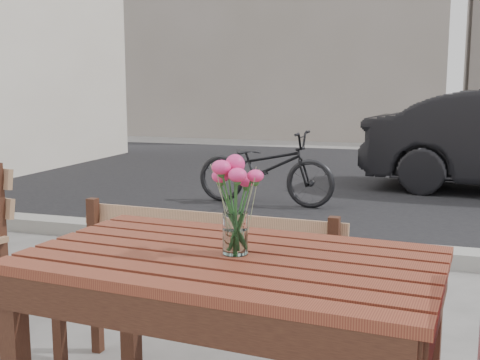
# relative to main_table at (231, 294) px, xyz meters

# --- Properties ---
(street) EXTENTS (30.00, 8.12, 0.12)m
(street) POSITION_rel_main_table_xyz_m (-0.19, 4.94, -0.65)
(street) COLOR black
(street) RESTS_ON ground
(main_table) EXTENTS (1.37, 0.87, 0.81)m
(main_table) POSITION_rel_main_table_xyz_m (0.00, 0.00, 0.00)
(main_table) COLOR #5F2419
(main_table) RESTS_ON ground
(main_bench) EXTENTS (1.32, 0.44, 0.81)m
(main_bench) POSITION_rel_main_table_xyz_m (-0.38, 0.67, -0.18)
(main_bench) COLOR #976F4E
(main_bench) RESTS_ON ground
(main_vase) EXTENTS (0.17, 0.17, 0.32)m
(main_vase) POSITION_rel_main_table_xyz_m (0.01, 0.01, 0.33)
(main_vase) COLOR white
(main_vase) RESTS_ON main_table
(bicycle) EXTENTS (1.63, 0.65, 0.84)m
(bicycle) POSITION_rel_main_table_xyz_m (-1.19, 4.70, -0.26)
(bicycle) COLOR black
(bicycle) RESTS_ON ground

